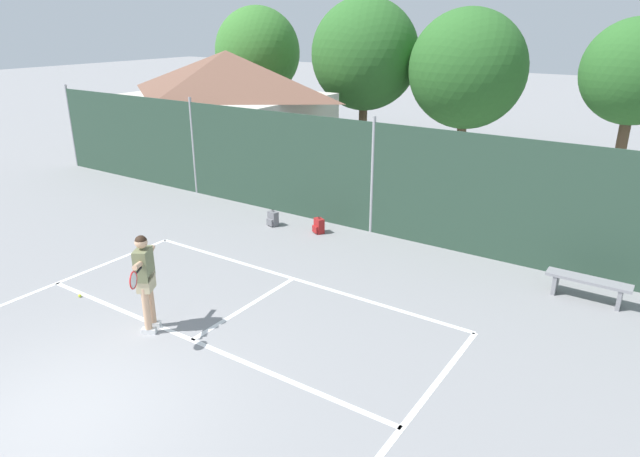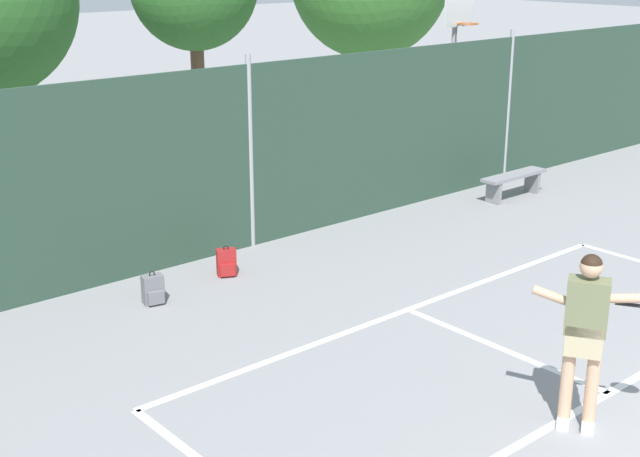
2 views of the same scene
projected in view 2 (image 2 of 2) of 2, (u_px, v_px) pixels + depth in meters
name	position (u px, v px, depth m)	size (l,w,h in m)	color
chainlink_fence	(250.00, 157.00, 13.72)	(26.09, 0.09, 3.08)	#284233
basketball_hoop	(456.00, 56.00, 19.52)	(0.90, 0.67, 3.55)	#9E9EA3
tennis_player	(587.00, 326.00, 8.46)	(0.87, 1.21, 1.85)	silver
backpack_grey	(153.00, 290.00, 11.80)	(0.31, 0.29, 0.46)	slate
backpack_red	(227.00, 263.00, 12.81)	(0.33, 0.33, 0.46)	maroon
courtside_bench	(514.00, 180.00, 16.75)	(1.60, 0.36, 0.48)	gray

